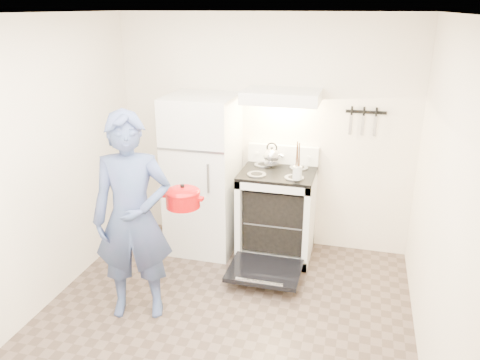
# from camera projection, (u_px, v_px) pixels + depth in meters

# --- Properties ---
(floor) EXTENTS (3.60, 3.60, 0.00)m
(floor) POSITION_uv_depth(u_px,v_px,m) (215.00, 335.00, 3.86)
(floor) COLOR brown
(floor) RESTS_ON ground
(back_wall) EXTENTS (3.20, 0.02, 2.50)m
(back_wall) POSITION_uv_depth(u_px,v_px,m) (263.00, 134.00, 5.05)
(back_wall) COLOR white
(back_wall) RESTS_ON ground
(refrigerator) EXTENTS (0.70, 0.70, 1.70)m
(refrigerator) POSITION_uv_depth(u_px,v_px,m) (203.00, 175.00, 5.01)
(refrigerator) COLOR white
(refrigerator) RESTS_ON floor
(stove_body) EXTENTS (0.76, 0.65, 0.92)m
(stove_body) POSITION_uv_depth(u_px,v_px,m) (277.00, 215.00, 4.98)
(stove_body) COLOR white
(stove_body) RESTS_ON floor
(cooktop) EXTENTS (0.76, 0.65, 0.03)m
(cooktop) POSITION_uv_depth(u_px,v_px,m) (278.00, 173.00, 4.81)
(cooktop) COLOR black
(cooktop) RESTS_ON stove_body
(backsplash) EXTENTS (0.76, 0.07, 0.20)m
(backsplash) POSITION_uv_depth(u_px,v_px,m) (283.00, 154.00, 5.03)
(backsplash) COLOR white
(backsplash) RESTS_ON cooktop
(oven_door) EXTENTS (0.70, 0.54, 0.04)m
(oven_door) POSITION_uv_depth(u_px,v_px,m) (265.00, 271.00, 4.56)
(oven_door) COLOR black
(oven_door) RESTS_ON floor
(oven_rack) EXTENTS (0.60, 0.52, 0.01)m
(oven_rack) POSITION_uv_depth(u_px,v_px,m) (277.00, 216.00, 4.99)
(oven_rack) COLOR slate
(oven_rack) RESTS_ON stove_body
(range_hood) EXTENTS (0.76, 0.50, 0.12)m
(range_hood) POSITION_uv_depth(u_px,v_px,m) (282.00, 96.00, 4.61)
(range_hood) COLOR white
(range_hood) RESTS_ON back_wall
(knife_strip) EXTENTS (0.40, 0.02, 0.03)m
(knife_strip) POSITION_uv_depth(u_px,v_px,m) (366.00, 112.00, 4.68)
(knife_strip) COLOR black
(knife_strip) RESTS_ON back_wall
(pizza_stone) EXTENTS (0.30, 0.30, 0.02)m
(pizza_stone) POSITION_uv_depth(u_px,v_px,m) (276.00, 218.00, 4.91)
(pizza_stone) COLOR #896748
(pizza_stone) RESTS_ON oven_rack
(tea_kettle) EXTENTS (0.21, 0.18, 0.26)m
(tea_kettle) POSITION_uv_depth(u_px,v_px,m) (272.00, 155.00, 4.92)
(tea_kettle) COLOR silver
(tea_kettle) RESTS_ON cooktop
(utensil_jar) EXTENTS (0.10, 0.10, 0.13)m
(utensil_jar) POSITION_uv_depth(u_px,v_px,m) (297.00, 173.00, 4.48)
(utensil_jar) COLOR silver
(utensil_jar) RESTS_ON cooktop
(person) EXTENTS (0.76, 0.61, 1.80)m
(person) POSITION_uv_depth(u_px,v_px,m) (133.00, 219.00, 3.86)
(person) COLOR navy
(person) RESTS_ON floor
(dutch_oven) EXTENTS (0.36, 0.29, 0.24)m
(dutch_oven) POSITION_uv_depth(u_px,v_px,m) (183.00, 199.00, 3.98)
(dutch_oven) COLOR #B8080A
(dutch_oven) RESTS_ON person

